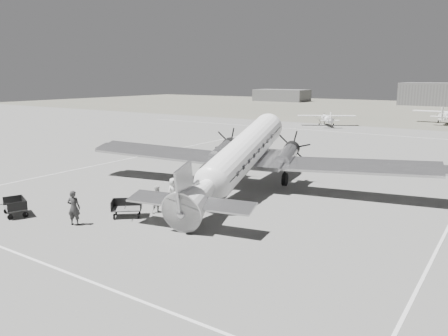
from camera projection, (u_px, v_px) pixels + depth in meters
ground at (249, 200)px, 29.55m from camera, size 260.00×260.00×0.00m
taxi_line_near at (77, 276)px, 18.17m from camera, size 60.00×0.15×0.01m
taxi_line_right at (444, 235)px, 22.99m from camera, size 0.15×80.00×0.01m
taxi_line_left at (154, 154)px, 47.50m from camera, size 0.15×60.00×0.01m
taxi_line_horizon at (392, 136)px, 62.04m from camera, size 90.00×0.15×0.01m
grass_infield at (447, 111)px, 106.73m from camera, size 260.00×90.00×0.01m
shed_secondary at (282, 95)px, 152.62m from camera, size 18.00×10.00×4.00m
dc3_airliner at (240, 158)px, 30.68m from camera, size 30.01×23.68×5.10m
light_plane_left at (327, 120)px, 74.62m from camera, size 12.49×11.80×2.04m
light_plane_right at (447, 117)px, 78.08m from camera, size 12.67×10.55×2.50m
baggage_cart_near at (127, 208)px, 25.87m from camera, size 2.24×2.17×1.04m
baggage_cart_far at (15, 207)px, 26.10m from camera, size 2.20×1.90×1.04m
ground_crew at (74, 208)px, 24.34m from camera, size 0.87×0.76×2.00m
ramp_agent at (158, 199)px, 26.59m from camera, size 0.82×0.96×1.72m
passenger at (174, 192)px, 27.79m from camera, size 0.79×1.04×1.89m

